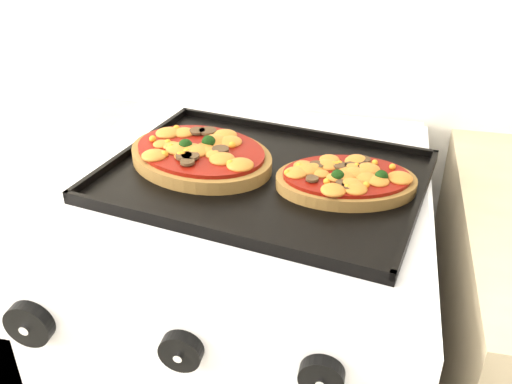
% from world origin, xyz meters
% --- Properties ---
extents(stove, '(0.60, 0.60, 0.91)m').
position_xyz_m(stove, '(-0.05, 1.70, 0.46)').
color(stove, white).
rests_on(stove, floor).
extents(control_panel, '(0.60, 0.02, 0.09)m').
position_xyz_m(control_panel, '(-0.05, 1.39, 0.85)').
color(control_panel, white).
rests_on(control_panel, stove).
extents(knob_left, '(0.06, 0.02, 0.06)m').
position_xyz_m(knob_left, '(-0.23, 1.37, 0.85)').
color(knob_left, black).
rests_on(knob_left, control_panel).
extents(knob_center, '(0.05, 0.02, 0.05)m').
position_xyz_m(knob_center, '(-0.03, 1.37, 0.85)').
color(knob_center, black).
rests_on(knob_center, control_panel).
extents(knob_right, '(0.05, 0.02, 0.05)m').
position_xyz_m(knob_right, '(0.13, 1.37, 0.85)').
color(knob_right, black).
rests_on(knob_right, control_panel).
extents(baking_tray, '(0.54, 0.44, 0.02)m').
position_xyz_m(baking_tray, '(-0.01, 1.69, 0.92)').
color(baking_tray, black).
rests_on(baking_tray, stove).
extents(pizza_left, '(0.30, 0.27, 0.04)m').
position_xyz_m(pizza_left, '(-0.12, 1.71, 0.94)').
color(pizza_left, brown).
rests_on(pizza_left, baking_tray).
extents(pizza_right, '(0.24, 0.18, 0.03)m').
position_xyz_m(pizza_right, '(0.12, 1.68, 0.94)').
color(pizza_right, brown).
rests_on(pizza_right, baking_tray).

